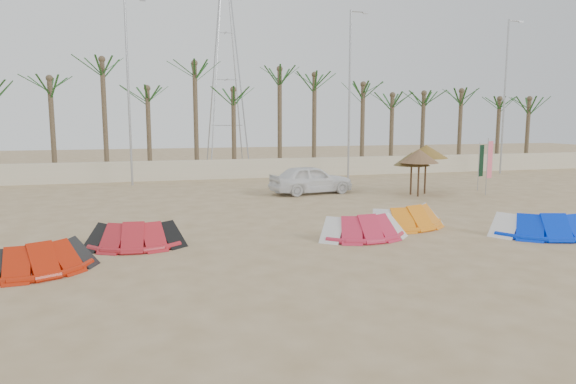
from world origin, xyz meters
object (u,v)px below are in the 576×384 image
object	(u,v)px
kite_red_mid	(135,233)
kite_orange	(406,215)
kite_blue	(541,223)
parasol_mid	(419,156)
parasol_left	(412,159)
car	(311,179)
parasol_right	(426,152)
kite_red_left	(41,256)
kite_red_right	(361,225)

from	to	relation	value
kite_red_mid	kite_orange	xyz separation A→B (m)	(9.75, 0.58, 0.00)
kite_blue	parasol_mid	bearing A→B (deg)	87.73
parasol_left	car	distance (m)	5.43
kite_orange	kite_blue	xyz separation A→B (m)	(3.83, -2.57, 0.00)
kite_orange	car	xyz separation A→B (m)	(-0.85, 9.04, 0.35)
parasol_mid	car	size ratio (longest dim) A/B	0.54
parasol_right	parasol_mid	bearing A→B (deg)	-136.37
kite_red_left	kite_red_mid	world-z (taller)	same
kite_blue	parasol_left	distance (m)	9.96
kite_red_left	kite_orange	world-z (taller)	same
kite_red_left	parasol_right	xyz separation A→B (m)	(17.13, 10.10, 1.86)
kite_red_right	kite_red_left	bearing A→B (deg)	-171.73
kite_orange	kite_red_left	bearing A→B (deg)	-167.32
kite_orange	parasol_left	world-z (taller)	parasol_left
parasol_left	kite_red_mid	bearing A→B (deg)	-150.54
kite_red_mid	parasol_left	size ratio (longest dim) A/B	1.37
kite_red_left	kite_blue	distance (m)	15.90
parasol_right	kite_red_mid	bearing A→B (deg)	-151.74
kite_orange	parasol_mid	world-z (taller)	parasol_mid
kite_blue	car	distance (m)	12.52
parasol_mid	parasol_right	distance (m)	1.21
kite_red_right	kite_orange	xyz separation A→B (m)	(2.35, 1.30, 0.00)
kite_blue	parasol_left	bearing A→B (deg)	88.05
kite_red_mid	parasol_mid	xyz separation A→B (m)	(13.95, 7.14, 1.68)
kite_red_left	kite_red_right	size ratio (longest dim) A/B	1.07
parasol_left	parasol_right	world-z (taller)	parasol_right
kite_red_mid	parasol_left	world-z (taller)	parasol_left
kite_red_left	kite_blue	bearing A→B (deg)	0.54
kite_blue	parasol_right	size ratio (longest dim) A/B	1.52
kite_red_mid	kite_orange	world-z (taller)	same
kite_red_mid	kite_blue	distance (m)	13.73
kite_red_left	kite_red_right	distance (m)	9.82
kite_orange	kite_blue	distance (m)	4.61
kite_red_left	parasol_right	size ratio (longest dim) A/B	1.27
parasol_right	car	distance (m)	6.32
kite_red_mid	car	size ratio (longest dim) A/B	0.68
parasol_left	parasol_mid	size ratio (longest dim) A/B	0.92
kite_red_mid	parasol_right	world-z (taller)	parasol_right
kite_red_left	parasol_mid	world-z (taller)	parasol_mid
kite_red_left	parasol_mid	distance (m)	18.79
kite_red_mid	parasol_right	xyz separation A→B (m)	(14.81, 7.96, 1.85)
kite_blue	parasol_mid	xyz separation A→B (m)	(0.36, 9.12, 1.68)
kite_orange	kite_red_right	bearing A→B (deg)	-151.05
kite_orange	parasol_right	size ratio (longest dim) A/B	1.40
kite_red_left	kite_red_mid	distance (m)	3.15
kite_red_mid	kite_red_right	size ratio (longest dim) A/B	0.99
kite_red_left	parasol_right	bearing A→B (deg)	30.52
kite_blue	kite_red_right	bearing A→B (deg)	168.45
parasol_right	kite_blue	bearing A→B (deg)	-97.03
kite_blue	car	bearing A→B (deg)	111.96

